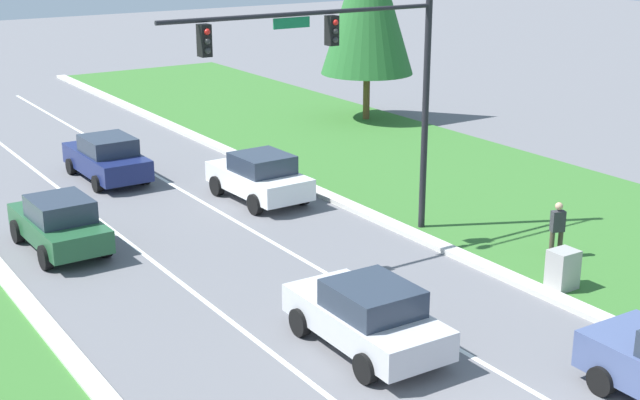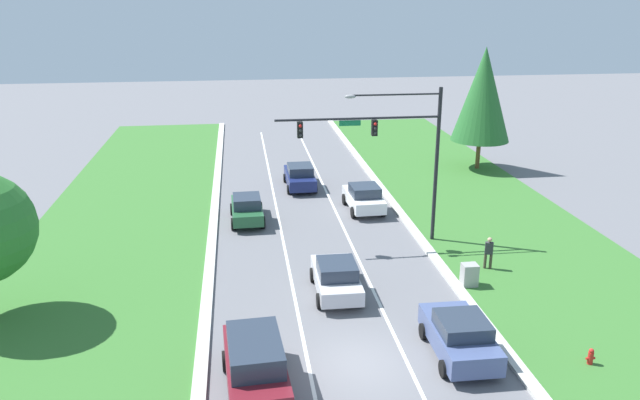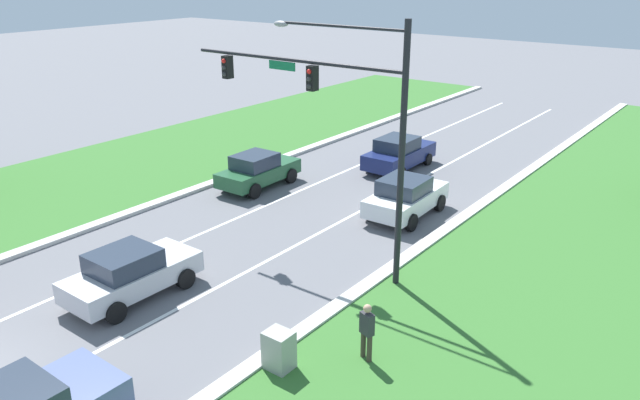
% 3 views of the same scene
% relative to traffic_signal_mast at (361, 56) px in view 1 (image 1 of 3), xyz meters
% --- Properties ---
extents(traffic_signal_mast, '(8.56, 0.41, 8.33)m').
position_rel_traffic_signal_mast_xyz_m(traffic_signal_mast, '(0.00, 0.00, 0.00)').
color(traffic_signal_mast, black).
rests_on(traffic_signal_mast, ground_plane).
extents(silver_sedan, '(2.09, 4.24, 1.60)m').
position_rel_traffic_signal_mast_xyz_m(silver_sedan, '(-3.78, -5.61, -4.75)').
color(silver_sedan, silver).
rests_on(silver_sedan, ground_plane).
extents(forest_sedan, '(2.01, 4.23, 1.63)m').
position_rel_traffic_signal_mast_xyz_m(forest_sedan, '(-7.54, 4.31, -4.74)').
color(forest_sedan, '#235633').
rests_on(forest_sedan, ground_plane).
extents(navy_sedan, '(2.06, 4.51, 1.66)m').
position_rel_traffic_signal_mast_xyz_m(navy_sedan, '(-3.76, 10.67, -4.74)').
color(navy_sedan, navy).
rests_on(navy_sedan, ground_plane).
extents(white_sedan, '(2.19, 4.22, 1.67)m').
position_rel_traffic_signal_mast_xyz_m(white_sedan, '(-0.32, 5.35, -4.72)').
color(white_sedan, white).
rests_on(white_sedan, ground_plane).
extents(utility_cabinet, '(0.70, 0.60, 1.12)m').
position_rel_traffic_signal_mast_xyz_m(utility_cabinet, '(2.36, -5.73, -5.00)').
color(utility_cabinet, '#9E9E99').
rests_on(utility_cabinet, ground_plane).
extents(pedestrian, '(0.43, 0.33, 1.69)m').
position_rel_traffic_signal_mast_xyz_m(pedestrian, '(3.93, -4.08, -4.62)').
color(pedestrian, '#42382D').
rests_on(pedestrian, ground_plane).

